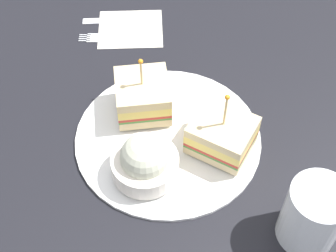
{
  "coord_description": "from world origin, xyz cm",
  "views": [
    {
      "loc": [
        -24.89,
        -34.02,
        56.04
      ],
      "look_at": [
        0.0,
        0.0,
        2.96
      ],
      "focal_mm": 51.35,
      "sensor_mm": 36.0,
      "label": 1
    }
  ],
  "objects_px": {
    "sandwich_half_front": "(143,96)",
    "knife": "(112,20)",
    "sandwich_half_back": "(222,135)",
    "fork": "(107,38)",
    "napkin": "(131,29)",
    "plate": "(168,137)",
    "coleslaw_bowl": "(145,161)",
    "drink_glass": "(312,216)"
  },
  "relations": [
    {
      "from": "knife",
      "to": "fork",
      "type": "bearing_deg",
      "value": -131.63
    },
    {
      "from": "drink_glass",
      "to": "sandwich_half_front",
      "type": "bearing_deg",
      "value": 100.11
    },
    {
      "from": "coleslaw_bowl",
      "to": "fork",
      "type": "height_order",
      "value": "coleslaw_bowl"
    },
    {
      "from": "fork",
      "to": "coleslaw_bowl",
      "type": "bearing_deg",
      "value": -111.26
    },
    {
      "from": "plate",
      "to": "coleslaw_bowl",
      "type": "xyz_separation_m",
      "value": [
        -0.06,
        -0.03,
        0.03
      ]
    },
    {
      "from": "sandwich_half_front",
      "to": "knife",
      "type": "bearing_deg",
      "value": 70.3
    },
    {
      "from": "coleslaw_bowl",
      "to": "napkin",
      "type": "xyz_separation_m",
      "value": [
        0.15,
        0.27,
        -0.03
      ]
    },
    {
      "from": "sandwich_half_front",
      "to": "drink_glass",
      "type": "distance_m",
      "value": 0.29
    },
    {
      "from": "coleslaw_bowl",
      "to": "napkin",
      "type": "height_order",
      "value": "coleslaw_bowl"
    },
    {
      "from": "knife",
      "to": "plate",
      "type": "bearing_deg",
      "value": -105.42
    },
    {
      "from": "fork",
      "to": "knife",
      "type": "height_order",
      "value": "same"
    },
    {
      "from": "napkin",
      "to": "knife",
      "type": "bearing_deg",
      "value": 110.16
    },
    {
      "from": "sandwich_half_front",
      "to": "plate",
      "type": "bearing_deg",
      "value": -89.89
    },
    {
      "from": "napkin",
      "to": "sandwich_half_front",
      "type": "bearing_deg",
      "value": -117.54
    },
    {
      "from": "sandwich_half_back",
      "to": "knife",
      "type": "xyz_separation_m",
      "value": [
        0.03,
        0.34,
        -0.03
      ]
    },
    {
      "from": "plate",
      "to": "sandwich_half_front",
      "type": "relative_size",
      "value": 2.51
    },
    {
      "from": "plate",
      "to": "sandwich_half_back",
      "type": "distance_m",
      "value": 0.08
    },
    {
      "from": "plate",
      "to": "sandwich_half_front",
      "type": "xyz_separation_m",
      "value": [
        -0.0,
        0.06,
        0.03
      ]
    },
    {
      "from": "plate",
      "to": "drink_glass",
      "type": "xyz_separation_m",
      "value": [
        0.05,
        -0.22,
        0.04
      ]
    },
    {
      "from": "napkin",
      "to": "knife",
      "type": "height_order",
      "value": "knife"
    },
    {
      "from": "sandwich_half_back",
      "to": "napkin",
      "type": "relative_size",
      "value": 0.94
    },
    {
      "from": "drink_glass",
      "to": "fork",
      "type": "xyz_separation_m",
      "value": [
        -0.01,
        0.46,
        -0.04
      ]
    },
    {
      "from": "plate",
      "to": "drink_glass",
      "type": "height_order",
      "value": "drink_glass"
    },
    {
      "from": "coleslaw_bowl",
      "to": "drink_glass",
      "type": "xyz_separation_m",
      "value": [
        0.11,
        -0.19,
        0.01
      ]
    },
    {
      "from": "napkin",
      "to": "coleslaw_bowl",
      "type": "bearing_deg",
      "value": -119.49
    },
    {
      "from": "drink_glass",
      "to": "napkin",
      "type": "xyz_separation_m",
      "value": [
        0.04,
        0.46,
        -0.04
      ]
    },
    {
      "from": "sandwich_half_front",
      "to": "drink_glass",
      "type": "xyz_separation_m",
      "value": [
        0.05,
        -0.29,
        0.01
      ]
    },
    {
      "from": "fork",
      "to": "knife",
      "type": "bearing_deg",
      "value": 48.37
    },
    {
      "from": "sandwich_half_back",
      "to": "knife",
      "type": "relative_size",
      "value": 1.01
    },
    {
      "from": "plate",
      "to": "knife",
      "type": "xyz_separation_m",
      "value": [
        0.08,
        0.28,
        -0.0
      ]
    },
    {
      "from": "napkin",
      "to": "plate",
      "type": "bearing_deg",
      "value": -110.9
    },
    {
      "from": "sandwich_half_front",
      "to": "napkin",
      "type": "relative_size",
      "value": 0.95
    },
    {
      "from": "plate",
      "to": "sandwich_half_back",
      "type": "relative_size",
      "value": 2.54
    },
    {
      "from": "plate",
      "to": "coleslaw_bowl",
      "type": "relative_size",
      "value": 2.95
    },
    {
      "from": "coleslaw_bowl",
      "to": "knife",
      "type": "relative_size",
      "value": 0.87
    },
    {
      "from": "coleslaw_bowl",
      "to": "knife",
      "type": "height_order",
      "value": "coleslaw_bowl"
    },
    {
      "from": "coleslaw_bowl",
      "to": "fork",
      "type": "distance_m",
      "value": 0.29
    },
    {
      "from": "sandwich_half_front",
      "to": "drink_glass",
      "type": "bearing_deg",
      "value": -79.89
    },
    {
      "from": "sandwich_half_front",
      "to": "fork",
      "type": "xyz_separation_m",
      "value": [
        0.04,
        0.18,
        -0.03
      ]
    },
    {
      "from": "sandwich_half_back",
      "to": "coleslaw_bowl",
      "type": "relative_size",
      "value": 1.16
    },
    {
      "from": "sandwich_half_back",
      "to": "drink_glass",
      "type": "bearing_deg",
      "value": -89.1
    },
    {
      "from": "coleslaw_bowl",
      "to": "sandwich_half_front",
      "type": "bearing_deg",
      "value": 57.16
    }
  ]
}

